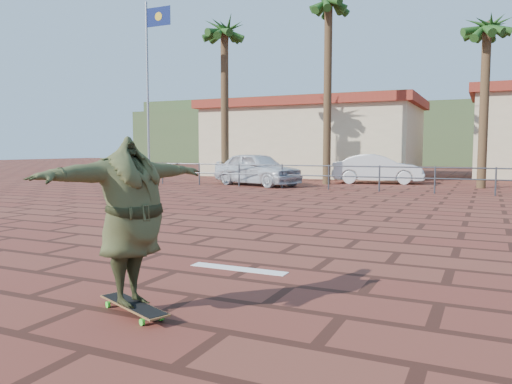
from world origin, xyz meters
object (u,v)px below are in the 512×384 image
(car_silver, at_px, (257,169))
(car_white, at_px, (377,169))
(skateboarder, at_px, (132,221))
(longboard, at_px, (133,306))

(car_silver, height_order, car_white, car_silver)
(skateboarder, distance_m, car_silver, 17.43)
(skateboarder, bearing_deg, car_white, 16.37)
(longboard, xyz_separation_m, skateboarder, (-0.00, 0.00, 0.85))
(car_white, bearing_deg, longboard, 171.46)
(longboard, height_order, skateboarder, skateboarder)
(longboard, relative_size, car_white, 0.25)
(skateboarder, bearing_deg, car_silver, 32.61)
(longboard, distance_m, skateboarder, 0.85)
(skateboarder, bearing_deg, longboard, -162.52)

